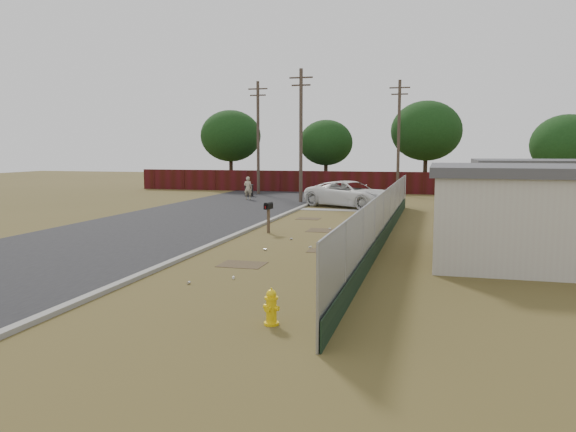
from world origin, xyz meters
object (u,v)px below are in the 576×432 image
(pedestrian, at_px, (248,188))
(pickup_truck, at_px, (351,194))
(trash_bin, at_px, (249,190))
(mailbox, at_px, (268,209))
(fire_hydrant, at_px, (271,308))

(pedestrian, bearing_deg, pickup_truck, 157.65)
(pedestrian, bearing_deg, trash_bin, -72.23)
(pickup_truck, relative_size, trash_bin, 6.48)
(pickup_truck, distance_m, trash_bin, 10.74)
(mailbox, bearing_deg, trash_bin, 111.40)
(pickup_truck, height_order, pedestrian, pedestrian)
(pickup_truck, bearing_deg, trash_bin, 81.28)
(fire_hydrant, distance_m, pedestrian, 29.17)
(fire_hydrant, distance_m, pickup_truck, 24.23)
(fire_hydrant, xyz_separation_m, mailbox, (-3.80, 12.28, 0.70))
(mailbox, bearing_deg, pickup_truck, 81.43)
(mailbox, xyz_separation_m, pickup_truck, (1.79, 11.86, -0.24))
(pedestrian, xyz_separation_m, trash_bin, (-0.90, 2.83, -0.36))
(mailbox, xyz_separation_m, pedestrian, (-6.14, 15.14, -0.23))
(mailbox, relative_size, pedestrian, 0.81)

